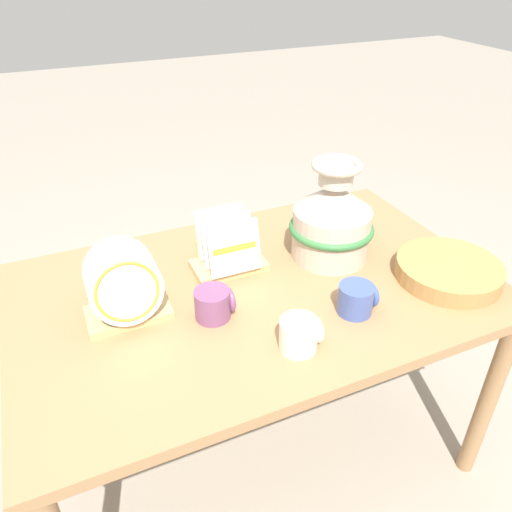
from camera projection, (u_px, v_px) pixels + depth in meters
name	position (u px, v px, depth m)	size (l,w,h in m)	color
ground_plane	(256.00, 443.00, 1.89)	(14.00, 14.00, 0.00)	gray
display_table	(256.00, 308.00, 1.54)	(1.41, 0.89, 0.74)	#9E754C
ceramic_vase	(332.00, 219.00, 1.57)	(0.27, 0.27, 0.33)	beige
dish_rack_round_plates	(125.00, 292.00, 1.33)	(0.23, 0.16, 0.21)	tan
dish_rack_square_plates	(228.00, 253.00, 1.55)	(0.23, 0.15, 0.18)	tan
wicker_charger_stack	(448.00, 270.00, 1.52)	(0.32, 0.32, 0.05)	#AD7F47
mug_cobalt_glaze	(357.00, 299.00, 1.38)	(0.11, 0.10, 0.09)	#42569E
mug_cream_glaze	(300.00, 334.00, 1.25)	(0.11, 0.10, 0.09)	silver
mug_plum_glaze	(214.00, 304.00, 1.36)	(0.11, 0.10, 0.09)	#7A4770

